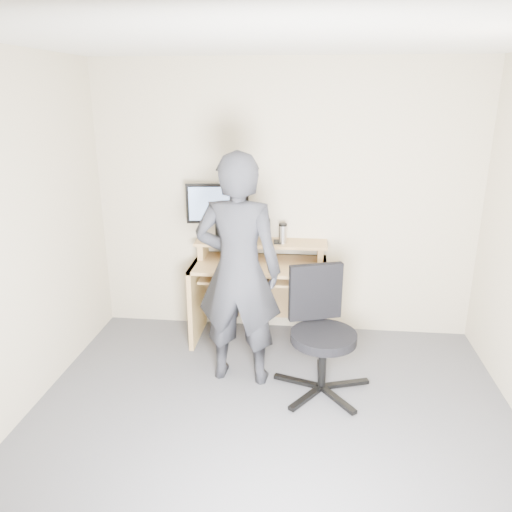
% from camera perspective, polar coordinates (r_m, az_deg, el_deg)
% --- Properties ---
extents(ground, '(3.50, 3.50, 0.00)m').
position_cam_1_polar(ground, '(3.52, 1.27, -20.51)').
color(ground, '#58585D').
rests_on(ground, ground).
extents(back_wall, '(3.50, 0.02, 2.50)m').
position_cam_1_polar(back_wall, '(4.60, 3.28, 6.20)').
color(back_wall, beige).
rests_on(back_wall, ground).
extents(ceiling, '(3.50, 3.50, 0.02)m').
position_cam_1_polar(ceiling, '(2.77, 1.66, 24.33)').
color(ceiling, white).
rests_on(ceiling, back_wall).
extents(desk, '(1.20, 0.60, 0.91)m').
position_cam_1_polar(desk, '(4.60, 0.48, -2.90)').
color(desk, tan).
rests_on(desk, ground).
extents(monitor, '(0.56, 0.16, 0.53)m').
position_cam_1_polar(monitor, '(4.49, -4.41, 5.59)').
color(monitor, black).
rests_on(monitor, desk).
extents(external_drive, '(0.08, 0.14, 0.20)m').
position_cam_1_polar(external_drive, '(4.52, 1.18, 2.90)').
color(external_drive, black).
rests_on(external_drive, desk).
extents(travel_mug, '(0.08, 0.08, 0.16)m').
position_cam_1_polar(travel_mug, '(4.49, 3.08, 2.48)').
color(travel_mug, '#BABABF').
rests_on(travel_mug, desk).
extents(smartphone, '(0.08, 0.13, 0.01)m').
position_cam_1_polar(smartphone, '(4.52, 2.47, 1.62)').
color(smartphone, black).
rests_on(smartphone, desk).
extents(charger, '(0.05, 0.04, 0.03)m').
position_cam_1_polar(charger, '(4.50, -3.34, 1.71)').
color(charger, black).
rests_on(charger, desk).
extents(headphones, '(0.18, 0.18, 0.06)m').
position_cam_1_polar(headphones, '(4.59, -0.86, 1.93)').
color(headphones, silver).
rests_on(headphones, desk).
extents(keyboard, '(0.49, 0.28, 0.03)m').
position_cam_1_polar(keyboard, '(4.41, -1.41, -2.19)').
color(keyboard, black).
rests_on(keyboard, desk).
extents(mouse, '(0.11, 0.09, 0.04)m').
position_cam_1_polar(mouse, '(4.34, 5.61, -1.21)').
color(mouse, black).
rests_on(mouse, desk).
extents(office_chair, '(0.75, 0.72, 0.94)m').
position_cam_1_polar(office_chair, '(3.84, 7.39, -8.03)').
color(office_chair, black).
rests_on(office_chair, ground).
extents(person, '(0.70, 0.49, 1.82)m').
position_cam_1_polar(person, '(3.79, -2.03, -1.74)').
color(person, black).
rests_on(person, ground).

